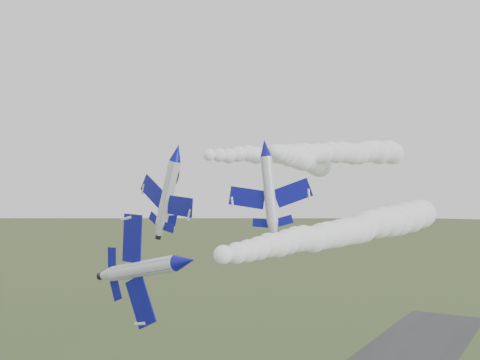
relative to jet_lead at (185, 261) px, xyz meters
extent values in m
cylinder|color=silver|center=(-0.04, 0.10, -0.01)|extent=(2.31, 8.16, 1.69)
cone|color=navy|center=(-0.43, -4.96, -0.01)|extent=(1.85, 2.23, 1.69)
cone|color=silver|center=(0.34, 4.98, -0.01)|extent=(1.82, 1.85, 1.69)
cylinder|color=black|center=(0.41, 5.93, -0.01)|extent=(0.90, 0.64, 0.86)
ellipsoid|color=black|center=(0.33, -2.00, 0.10)|extent=(1.34, 2.84, 1.13)
cube|color=navy|center=(-0.68, 0.92, 2.78)|extent=(1.17, 2.37, 4.35)
cube|color=navy|center=(0.44, 0.84, -2.86)|extent=(1.17, 2.37, 4.35)
cube|color=navy|center=(-0.03, 4.14, 1.49)|extent=(0.55, 1.09, 1.90)
cube|color=navy|center=(0.57, 4.09, -1.51)|extent=(0.55, 1.09, 1.90)
cube|color=navy|center=(1.47, 3.79, 0.24)|extent=(2.20, 1.69, 0.53)
cylinder|color=silver|center=(-18.30, 22.14, 11.52)|extent=(3.98, 9.42, 2.09)
cone|color=navy|center=(-19.53, 16.48, 11.52)|extent=(2.55, 2.79, 2.09)
cone|color=silver|center=(-17.12, 27.59, 11.52)|extent=(2.46, 2.37, 2.09)
cylinder|color=black|center=(-16.89, 28.66, 11.52)|extent=(1.17, 0.87, 1.06)
ellipsoid|color=black|center=(-18.61, 19.79, 12.10)|extent=(2.03, 3.37, 1.39)
cube|color=navy|center=(-21.20, 23.67, 12.44)|extent=(5.25, 3.58, 1.79)
cube|color=navy|center=(-15.14, 22.35, 10.29)|extent=(5.25, 3.58, 1.79)
cube|color=navy|center=(-18.95, 26.98, 12.09)|extent=(2.31, 1.62, 0.82)
cube|color=navy|center=(-15.72, 26.28, 10.95)|extent=(2.31, 1.62, 0.82)
cube|color=navy|center=(-16.93, 26.28, 12.86)|extent=(1.26, 1.90, 2.32)
cylinder|color=silver|center=(-4.71, 22.74, 11.57)|extent=(4.02, 8.33, 1.61)
cone|color=navy|center=(-3.13, 17.79, 11.57)|extent=(2.19, 2.54, 1.61)
cone|color=silver|center=(-6.22, 27.50, 11.57)|extent=(2.07, 2.17, 1.61)
cylinder|color=black|center=(-6.51, 28.43, 11.57)|extent=(0.96, 0.81, 0.82)
ellipsoid|color=black|center=(-4.12, 20.71, 12.11)|extent=(1.88, 3.01, 1.07)
cube|color=navy|center=(-7.71, 22.61, 11.12)|extent=(4.99, 3.60, 0.59)
cube|color=navy|center=(-2.14, 24.38, 11.72)|extent=(4.99, 3.60, 0.59)
cube|color=navy|center=(-7.44, 26.19, 11.41)|extent=(2.19, 1.62, 0.30)
cube|color=navy|center=(-4.47, 27.13, 11.73)|extent=(2.19, 1.62, 0.30)
cube|color=navy|center=(-6.00, 26.40, 12.83)|extent=(0.79, 1.59, 2.15)
camera|label=1|loc=(27.62, -36.16, 5.51)|focal=40.00mm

